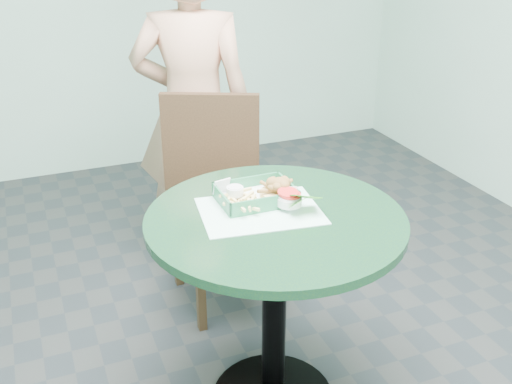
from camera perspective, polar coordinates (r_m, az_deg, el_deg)
name	(u,v)px	position (r m, az deg, el deg)	size (l,w,h in m)	color
cafe_table	(275,266)	(2.00, 1.80, -7.09)	(0.84, 0.84, 0.75)	black
dining_chair	(220,186)	(2.68, -3.49, 0.56)	(0.44, 0.44, 0.93)	brown
diner_person	(193,104)	(2.86, -6.03, 8.31)	(0.60, 0.39, 1.65)	tan
placemat	(260,216)	(1.94, 0.38, -2.34)	(0.38, 0.29, 0.00)	silver
food_basket	(256,202)	(2.00, -0.03, -1.00)	(0.25, 0.18, 0.05)	#247246
crab_sandwich	(279,193)	(1.99, 2.19, -0.08)	(0.13, 0.13, 0.07)	#E5BE75
fries_pile	(242,204)	(1.94, -1.39, -1.19)	(0.11, 0.12, 0.04)	#FBDC86
sauce_ramekin	(235,196)	(1.97, -2.01, -0.40)	(0.06, 0.06, 0.03)	white
garnish_cup	(292,204)	(1.94, 3.49, -1.14)	(0.12, 0.12, 0.05)	silver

